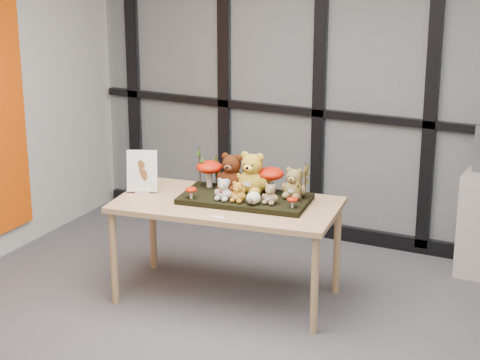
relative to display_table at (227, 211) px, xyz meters
The scene contains 22 objects.
room_shell 1.58m from the display_table, 61.75° to the right, with size 5.00×5.00×5.00m.
glass_partition 1.71m from the display_table, 68.31° to the left, with size 4.90×0.06×2.78m.
display_table is the anchor object (origin of this frame).
diorama_tray 0.15m from the display_table, 33.94° to the left, with size 0.87×0.43×0.04m, color black.
bear_pooh_yellow 0.33m from the display_table, 52.12° to the left, with size 0.24×0.22×0.32m, color gold, non-canonical shape.
bear_brown_medium 0.29m from the display_table, 103.39° to the left, with size 0.22×0.20×0.29m, color #3F1909, non-canonical shape.
bear_tan_back 0.51m from the display_table, 24.95° to the left, with size 0.17×0.16×0.23m, color olive, non-canonical shape.
bear_small_yellow 0.22m from the display_table, 24.76° to the right, with size 0.12×0.11×0.15m, color #BC791F, non-canonical shape.
bear_white_bow 0.20m from the display_table, 82.88° to the right, with size 0.13×0.12×0.17m, color beige, non-canonical shape.
bear_beige_small 0.37m from the display_table, ahead, with size 0.12×0.10×0.15m, color #92764F, non-canonical shape.
plush_cream_hedgehog 0.28m from the display_table, 13.71° to the right, with size 0.07×0.06×0.09m, color white, non-canonical shape.
mushroom_back_left 0.33m from the display_table, 144.25° to the left, with size 0.18×0.18×0.20m, color #A91605, non-canonical shape.
mushroom_back_right 0.37m from the display_table, 41.32° to the left, with size 0.18×0.18×0.20m, color #A91605, non-canonical shape.
mushroom_front_left 0.28m from the display_table, 147.29° to the right, with size 0.08×0.08×0.09m, color #A91605, non-canonical shape.
mushroom_front_right 0.51m from the display_table, ahead, with size 0.07×0.07×0.08m, color #A91605, non-canonical shape.
sprig_green_far_left 0.40m from the display_table, 154.03° to the left, with size 0.05×0.05×0.29m, color black, non-canonical shape.
sprig_green_mid_left 0.34m from the display_table, 132.90° to the left, with size 0.05×0.05×0.22m, color black, non-canonical shape.
sprig_dry_far_right 0.58m from the display_table, 23.88° to the left, with size 0.05×0.05×0.25m, color brown, non-canonical shape.
sprig_dry_mid_right 0.55m from the display_table, 11.62° to the left, with size 0.05×0.05×0.22m, color brown, non-canonical shape.
sprig_green_centre 0.30m from the display_table, 86.16° to the left, with size 0.05×0.05×0.17m, color black, non-canonical shape.
sign_holder 0.67m from the display_table, behind, with size 0.22×0.14×0.30m.
label_card 0.31m from the display_table, 73.74° to the right, with size 0.08×0.03×0.00m, color white.
Camera 1 is at (1.96, -3.93, 2.61)m, focal length 65.00 mm.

